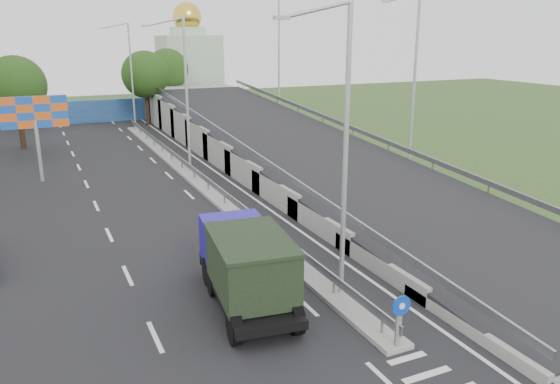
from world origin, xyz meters
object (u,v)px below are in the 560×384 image
sign_bollard (399,321)px  lamp_post_mid (184,88)px  billboard (35,117)px  church (189,65)px  lamp_post_near (341,140)px  lamp_post_far (129,70)px  dump_truck (246,263)px

sign_bollard → lamp_post_mid: lamp_post_mid is taller
billboard → lamp_post_mid: bearing=-12.4°
lamp_post_mid → church: church is taller
lamp_post_near → lamp_post_far: bearing=90.0°
lamp_post_far → dump_truck: 39.40m
dump_truck → lamp_post_near: bearing=-9.9°
billboard → dump_truck: billboard is taller
lamp_post_mid → billboard: 9.47m
lamp_post_mid → lamp_post_far: 20.00m
lamp_post_near → dump_truck: lamp_post_near is taller
sign_bollard → billboard: 27.53m
lamp_post_mid → sign_bollard: bearing=-90.3°
church → lamp_post_far: bearing=-125.2°
sign_bollard → lamp_post_mid: (0.11, 23.83, 4.77)m
sign_bollard → lamp_post_far: bearing=89.9°
lamp_post_near → lamp_post_mid: bearing=90.0°
lamp_post_far → church: bearing=54.8°
sign_bollard → lamp_post_near: 6.12m
church → billboard: church is taller
lamp_post_far → dump_truck: (-3.14, -39.04, -4.27)m
lamp_post_mid → lamp_post_far: bearing=90.0°
lamp_post_far → billboard: (-9.11, -18.00, -1.62)m
sign_bollard → lamp_post_near: bearing=88.4°
sign_bollard → church: church is taller
sign_bollard → lamp_post_far: 44.08m
billboard → dump_truck: 22.03m
lamp_post_near → church: (9.89, 54.00, -0.50)m
lamp_post_far → church: size_ratio=0.73×
sign_bollard → lamp_post_far: (0.11, 43.83, 4.77)m
lamp_post_near → lamp_post_mid: 20.00m
billboard → dump_truck: (5.97, -21.04, -2.64)m
lamp_post_near → lamp_post_far: 40.00m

